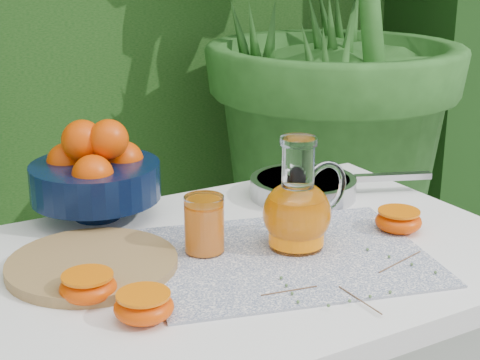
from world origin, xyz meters
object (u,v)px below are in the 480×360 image
white_table (245,294)px  juice_pitcher (298,210)px  cutting_board (92,264)px  fruit_bowl (95,173)px  saute_pan (305,186)px

white_table → juice_pitcher: bearing=-18.3°
white_table → cutting_board: (-0.26, 0.07, 0.09)m
white_table → cutting_board: cutting_board is taller
fruit_bowl → saute_pan: bearing=-13.8°
white_table → fruit_bowl: size_ratio=3.00×
cutting_board → saute_pan: size_ratio=0.69×
white_table → juice_pitcher: (0.09, -0.03, 0.16)m
white_table → saute_pan: bearing=36.8°
fruit_bowl → saute_pan: (0.43, -0.11, -0.07)m
cutting_board → juice_pitcher: (0.35, -0.10, 0.06)m
cutting_board → saute_pan: bearing=13.9°
juice_pitcher → fruit_bowl: bearing=127.9°
white_table → cutting_board: size_ratio=3.47×
white_table → saute_pan: (0.26, 0.20, 0.10)m
juice_pitcher → white_table: bearing=161.7°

